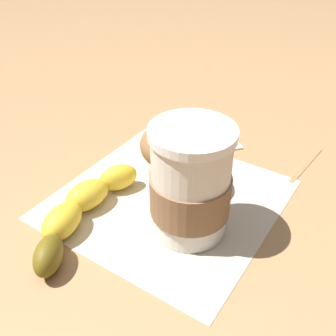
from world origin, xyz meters
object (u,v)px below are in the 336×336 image
coffee_cup (190,185)px  banana (80,209)px  sugar_packet (224,145)px  muffin (174,154)px

coffee_cup → banana: size_ratio=0.67×
banana → sugar_packet: (-0.03, -0.26, -0.02)m
coffee_cup → banana: coffee_cup is taller
coffee_cup → sugar_packet: 0.20m
coffee_cup → sugar_packet: (0.07, -0.18, -0.06)m
banana → coffee_cup: bearing=-142.9°
coffee_cup → sugar_packet: coffee_cup is taller
coffee_cup → muffin: size_ratio=1.39×
sugar_packet → coffee_cup: bearing=112.2°
banana → sugar_packet: size_ratio=4.03×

